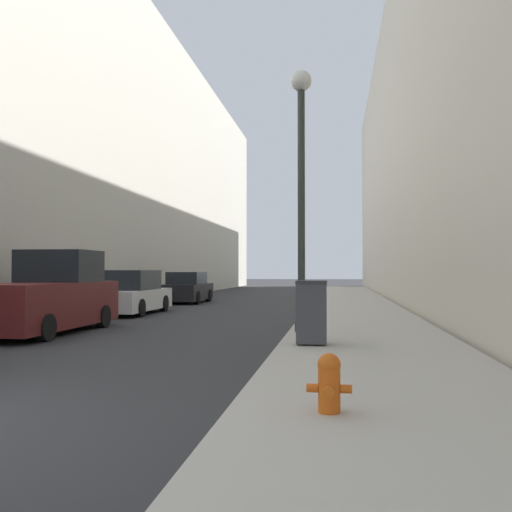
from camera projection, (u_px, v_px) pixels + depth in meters
name	position (u px, v px, depth m)	size (l,w,h in m)	color
sidewalk_right	(355.00, 310.00, 22.43)	(3.75, 60.00, 0.16)	#ADA89E
building_left_glass	(62.00, 161.00, 32.85)	(12.00, 60.00, 15.89)	beige
building_right_stone	(506.00, 143.00, 29.42)	(12.00, 60.00, 16.46)	beige
fire_hydrant	(329.00, 382.00, 5.91)	(0.47, 0.36, 0.62)	#D15614
trash_bin	(312.00, 312.00, 11.35)	(0.61, 0.58, 1.27)	#3D3D42
lamppost	(301.00, 169.00, 13.76)	(0.51, 0.51, 6.33)	#2D332D
pickup_truck	(46.00, 298.00, 14.94)	(2.13, 5.20, 2.18)	#561919
parked_sedan_near	(131.00, 294.00, 21.35)	(1.89, 4.63, 1.64)	silver
parked_sedan_far	(187.00, 289.00, 28.60)	(1.88, 4.26, 1.54)	black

